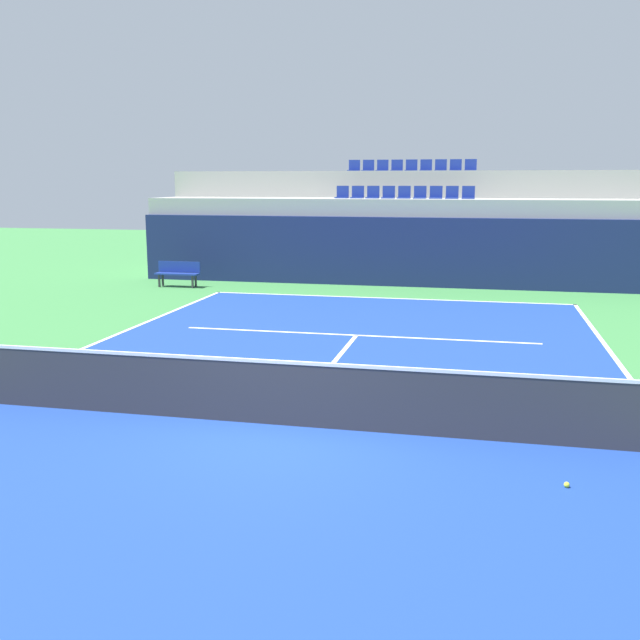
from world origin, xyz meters
The scene contains 13 objects.
ground_plane centered at (0.00, 0.00, 0.00)m, with size 80.00×80.00×0.00m, color #387A3D.
court_surface centered at (0.00, 0.00, 0.01)m, with size 11.00×24.00×0.01m, color navy.
baseline_far centered at (0.00, 11.95, 0.01)m, with size 11.00×0.10×0.00m, color white.
service_line_far centered at (0.00, 6.40, 0.01)m, with size 8.26×0.10×0.00m, color white.
centre_service_line centered at (0.00, 3.20, 0.01)m, with size 0.10×6.40×0.00m, color white.
back_wall centered at (0.00, 14.72, 1.17)m, with size 18.31×0.30×2.33m, color navy.
stands_tier_lower centered at (0.00, 16.07, 1.46)m, with size 18.31×2.40×2.92m, color #9E9E99.
stands_tier_upper centered at (0.00, 18.47, 1.95)m, with size 18.31×2.40×3.90m, color #9E9E99.
seating_row_lower centered at (0.00, 16.16, 3.05)m, with size 4.89×0.44×0.44m.
seating_row_upper centered at (0.00, 18.56, 4.03)m, with size 4.89×0.44×0.44m.
tennis_net centered at (0.00, 0.00, 0.51)m, with size 11.08×0.08×1.07m.
player_bench centered at (-7.24, 12.91, 0.51)m, with size 1.50×0.40×0.85m.
tennis_ball_0 centered at (3.81, -1.38, 0.04)m, with size 0.07×0.07×0.07m, color #CCE033.
Camera 1 is at (2.73, -9.65, 3.49)m, focal length 40.44 mm.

